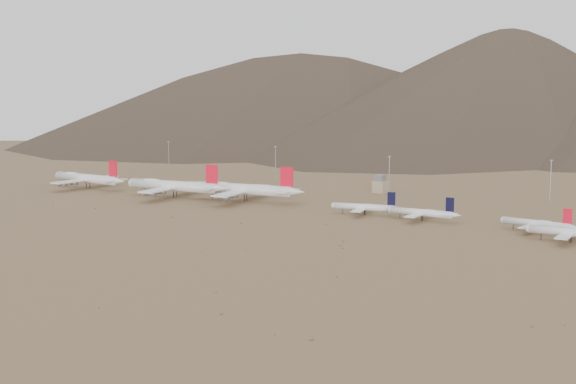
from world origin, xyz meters
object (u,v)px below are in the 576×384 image
Objects in this scene: widebody_centre at (174,186)px; widebody_east at (244,189)px; narrowbody_b at (423,213)px; control_tower at (380,185)px; narrowbody_a at (365,207)px; widebody_west at (87,178)px.

widebody_east is (46.94, 12.44, 0.10)m from widebody_centre.
narrowbody_b is (120.38, -1.14, -3.38)m from widebody_east.
control_tower is at bearing 48.94° from widebody_east.
narrowbody_b is at bearing -13.98° from narrowbody_a.
narrowbody_a is at bearing 178.16° from narrowbody_b.
widebody_centre is at bearing -174.54° from widebody_east.
narrowbody_a is (212.75, 11.39, -2.73)m from widebody_west.
widebody_east is at bearing 6.92° from widebody_centre.
widebody_east is at bearing 176.90° from narrowbody_b.
widebody_east is at bearing 6.73° from widebody_west.
narrowbody_b is 108.54m from control_tower.
widebody_centre is 133.28m from narrowbody_a.
narrowbody_b is (167.32, 11.31, -3.28)m from widebody_centre.
widebody_centre is at bearing 1.27° from widebody_west.
widebody_west is 1.67× the size of narrowbody_b.
narrowbody_b is at bearing 3.64° from widebody_west.
widebody_east is 96.36m from control_tower.
narrowbody_b is (34.52, 0.43, 0.08)m from narrowbody_a.
narrowbody_b reaches higher than narrowbody_a.
widebody_centre reaches higher than control_tower.
widebody_west reaches higher than control_tower.
narrowbody_a is at bearing -3.24° from widebody_centre.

